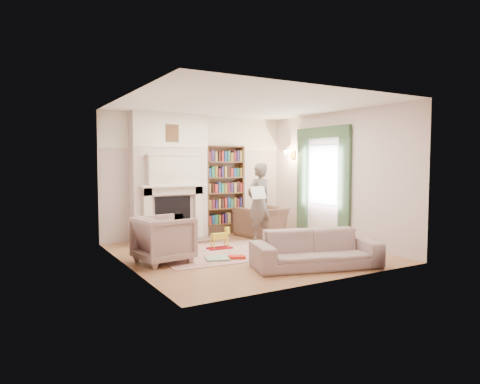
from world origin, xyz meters
TOP-DOWN VIEW (x-y plane):
  - floor at (0.00, 0.00)m, footprint 4.50×4.50m
  - ceiling at (0.00, 0.00)m, footprint 4.50×4.50m
  - wall_back at (0.00, 2.25)m, footprint 4.50×0.00m
  - wall_front at (0.00, -2.25)m, footprint 4.50×0.00m
  - wall_left at (-2.25, 0.00)m, footprint 0.00×4.50m
  - wall_right at (2.25, 0.00)m, footprint 0.00×4.50m
  - fireplace at (-0.75, 2.05)m, footprint 1.70×0.58m
  - bookcase at (0.65, 2.12)m, footprint 1.00×0.24m
  - window at (2.23, 0.40)m, footprint 0.02×0.90m
  - curtain_left at (2.20, -0.30)m, footprint 0.07×0.32m
  - curtain_right at (2.20, 1.10)m, footprint 0.07×0.32m
  - pelmet at (2.19, 0.40)m, footprint 0.09×1.70m
  - wall_sconce at (2.03, 1.50)m, footprint 0.20×0.24m
  - rug at (-0.44, 0.23)m, footprint 2.50×1.98m
  - armchair_reading at (1.29, 1.48)m, footprint 1.16×1.05m
  - armchair_left at (-1.63, 0.06)m, footprint 1.00×0.98m
  - sofa at (0.41, -1.52)m, footprint 2.22×1.36m
  - man_reading at (0.84, 0.88)m, footprint 0.69×0.52m
  - newspaper at (0.69, 0.68)m, footprint 0.40×0.19m
  - coffee_table at (1.45, -0.88)m, footprint 0.81×0.65m
  - paraffin_heater at (-1.60, 1.71)m, footprint 0.25×0.25m
  - rocking_horse at (-0.30, 0.55)m, footprint 0.51×0.23m
  - board_game at (-0.75, -0.22)m, footprint 0.50×0.50m
  - game_box_lid at (-0.41, -0.35)m, footprint 0.35×0.30m
  - comic_annuals at (0.31, -0.29)m, footprint 0.58×0.73m

SIDE VIEW (x-z plane):
  - floor at x=0.00m, z-range 0.00..0.00m
  - rug at x=-0.44m, z-range 0.00..0.01m
  - comic_annuals at x=0.31m, z-range 0.01..0.03m
  - board_game at x=-0.75m, z-range 0.01..0.04m
  - game_box_lid at x=-0.41m, z-range 0.01..0.06m
  - rocking_horse at x=-0.30m, z-range 0.00..0.44m
  - coffee_table at x=1.45m, z-range 0.00..0.45m
  - paraffin_heater at x=-1.60m, z-range 0.00..0.55m
  - sofa at x=0.41m, z-range 0.00..0.61m
  - armchair_reading at x=1.29m, z-range 0.00..0.67m
  - armchair_left at x=-1.63m, z-range 0.00..0.81m
  - man_reading at x=0.84m, z-range 0.00..1.72m
  - newspaper at x=0.69m, z-range 0.96..1.22m
  - bookcase at x=0.65m, z-range 0.25..2.10m
  - curtain_left at x=2.20m, z-range 0.00..2.40m
  - curtain_right at x=2.20m, z-range 0.00..2.40m
  - fireplace at x=-0.75m, z-range -0.01..2.79m
  - wall_back at x=0.00m, z-range -0.85..3.65m
  - wall_front at x=0.00m, z-range -0.85..3.65m
  - wall_left at x=-2.25m, z-range -0.85..3.65m
  - wall_right at x=2.25m, z-range -0.85..3.65m
  - window at x=2.23m, z-range 0.80..2.10m
  - wall_sconce at x=2.03m, z-range 1.78..2.02m
  - pelmet at x=2.19m, z-range 2.26..2.50m
  - ceiling at x=0.00m, z-range 2.80..2.80m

